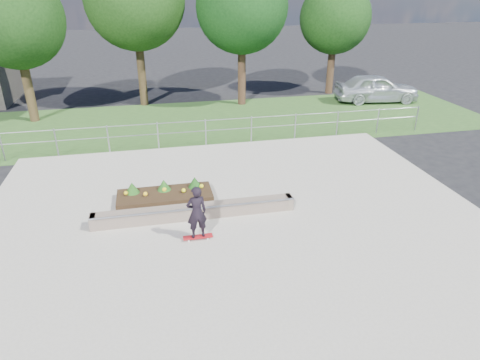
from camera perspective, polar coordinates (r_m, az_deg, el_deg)
name	(u,v)px	position (r m, az deg, el deg)	size (l,w,h in m)	color
ground	(244,239)	(11.89, 0.59, -7.90)	(120.00, 120.00, 0.00)	black
grass_verge	(196,122)	(21.83, -5.84, 7.66)	(30.00, 8.00, 0.02)	#284A1D
concrete_slab	(244,238)	(11.88, 0.59, -7.77)	(15.00, 15.00, 0.06)	gray
fence	(206,129)	(18.29, -4.62, 6.77)	(20.06, 0.06, 1.20)	gray
tree_far_left	(14,20)	(23.52, -27.90, 18.38)	(4.55, 4.55, 7.15)	#332514
tree_mid_right	(242,7)	(24.34, 0.25, 22.08)	(4.90, 4.90, 7.70)	#311D13
tree_far_right	(335,18)	(27.69, 12.56, 20.32)	(4.20, 4.20, 6.60)	#311F13
grind_ledge	(195,211)	(12.76, -5.98, -4.18)	(6.00, 0.44, 0.43)	brown
planter_bed	(165,194)	(13.94, -10.00, -1.89)	(3.00, 1.20, 0.61)	black
skateboarder	(197,213)	(11.42, -5.80, -4.34)	(0.80, 0.42, 1.59)	white
parked_car	(376,88)	(26.72, 17.73, 11.60)	(1.91, 4.74, 1.62)	silver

